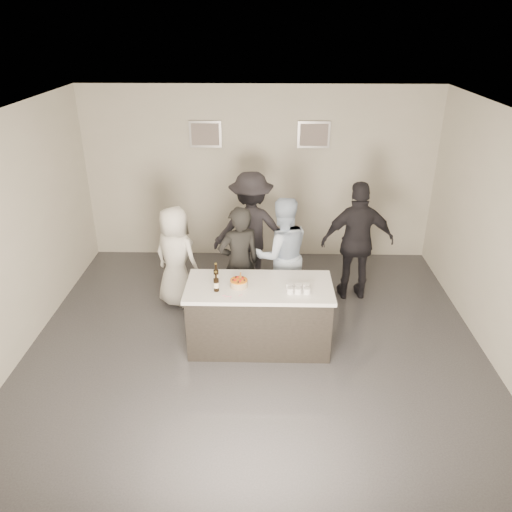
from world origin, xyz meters
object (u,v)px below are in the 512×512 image
Objects in this scene: beer_bottle_a at (216,273)px; person_guest_right at (358,242)px; cake at (239,284)px; person_guest_back at (251,229)px; beer_bottle_b at (216,282)px; person_guest_left at (176,257)px; person_main_blue at (282,255)px; bar_counter at (259,316)px; person_main_black at (239,264)px.

person_guest_right reaches higher than beer_bottle_a.
person_guest_back is (0.10, 1.81, -0.01)m from cake.
beer_bottle_b is 2.47m from person_guest_right.
person_guest_back is at bearing 79.15° from beer_bottle_b.
beer_bottle_b is 0.17× the size of person_guest_left.
beer_bottle_b is 0.14× the size of person_guest_right.
person_guest_right reaches higher than cake.
cake is 0.12× the size of person_guest_back.
person_main_blue is (0.84, 1.12, -0.16)m from beer_bottle_b.
person_guest_left is at bearing 132.33° from cake.
beer_bottle_a is 2.36m from person_guest_right.
cake is 1.48m from person_guest_left.
person_guest_back is at bearing 95.10° from bar_counter.
person_main_blue is at bearing 46.09° from beer_bottle_a.
cake is at bearing 35.17° from person_guest_right.
person_guest_right is (1.98, 1.48, -0.10)m from beer_bottle_b.
person_main_blue is at bearing -154.58° from person_guest_left.
person_main_black reaches higher than person_guest_left.
person_guest_right is (1.14, 0.36, 0.06)m from person_main_blue.
beer_bottle_b is 1.97m from person_guest_back.
person_guest_left is 1.31m from person_guest_back.
person_guest_back is at bearing 86.93° from cake.
cake is 0.12× the size of person_guest_right.
person_guest_back is (1.09, 0.72, 0.15)m from person_guest_left.
person_main_blue is 1.20m from person_guest_right.
person_main_blue reaches higher than cake.
bar_counter is at bearing 89.85° from person_guest_back.
person_guest_back is (0.14, 1.06, 0.08)m from person_main_black.
person_main_blue is at bearing 179.21° from person_main_black.
person_main_black is 0.97× the size of person_main_blue.
beer_bottle_a is 0.14× the size of person_guest_right.
person_guest_left is (-0.72, 1.21, -0.26)m from beer_bottle_b.
person_main_black is (-0.29, 0.72, 0.39)m from bar_counter.
person_guest_back is at bearing -73.69° from person_main_blue.
beer_bottle_b is at bearing 39.72° from person_main_blue.
person_main_black is (0.23, 0.87, -0.19)m from beer_bottle_b.
beer_bottle_a is 1.00× the size of beer_bottle_b.
beer_bottle_b is at bearing 33.40° from person_guest_right.
bar_counter is at bearing 39.08° from person_guest_right.
person_main_blue is 1.56m from person_guest_left.
cake is at bearing -19.58° from beer_bottle_a.
person_main_blue is 0.94× the size of person_guest_right.
person_main_black is at bearing 15.94° from person_guest_right.
beer_bottle_a is at bearing 32.62° from person_main_blue.
bar_counter is 7.15× the size of beer_bottle_a.
cake is at bearing 47.06° from person_main_blue.
beer_bottle_b is (-0.53, -0.15, 0.58)m from bar_counter.
cake is at bearing 161.08° from person_guest_left.
person_guest_left is (-1.24, 1.05, 0.32)m from bar_counter.
cake is 0.85× the size of beer_bottle_b.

